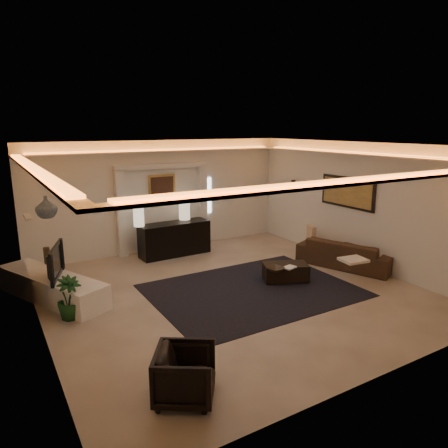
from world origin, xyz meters
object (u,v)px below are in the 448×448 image
coffee_table (285,272)px  armchair (185,374)px  sofa (346,253)px  console (175,240)px

coffee_table → armchair: (-3.56, -2.51, 0.12)m
armchair → sofa: bearing=-32.0°
sofa → armchair: bearing=94.0°
armchair → coffee_table: bearing=-22.0°
console → sofa: bearing=-44.4°
console → armchair: size_ratio=2.52×
console → coffee_table: 3.19m
console → sofa: size_ratio=0.82×
console → sofa: console is taller
coffee_table → armchair: size_ratio=1.30×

